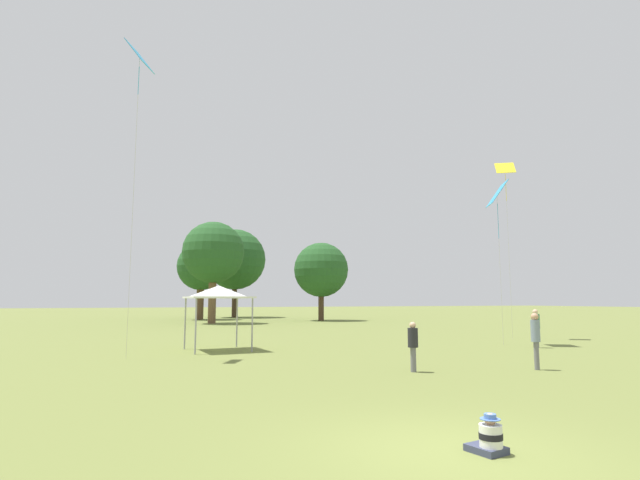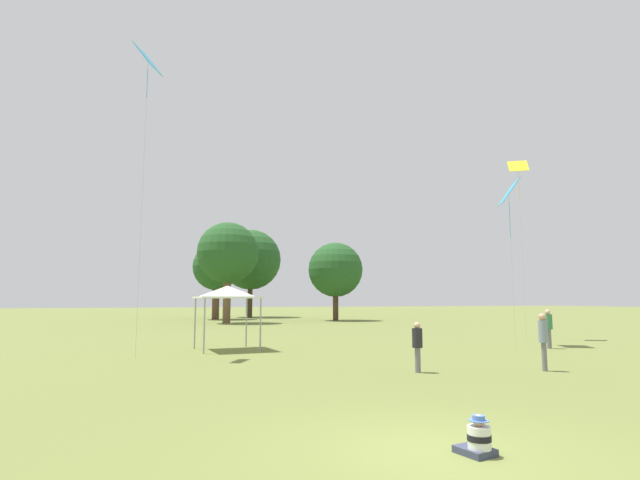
# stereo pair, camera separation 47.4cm
# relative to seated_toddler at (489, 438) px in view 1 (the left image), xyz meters

# --- Properties ---
(ground_plane) EXTENTS (300.00, 300.00, 0.00)m
(ground_plane) POSITION_rel_seated_toddler_xyz_m (-0.51, 0.34, -0.23)
(ground_plane) COLOR olive
(seated_toddler) EXTENTS (0.49, 0.57, 0.57)m
(seated_toddler) POSITION_rel_seated_toddler_xyz_m (0.00, 0.00, 0.00)
(seated_toddler) COLOR #383D56
(seated_toddler) RESTS_ON ground
(person_standing_1) EXTENTS (0.46, 0.46, 1.77)m
(person_standing_1) POSITION_rel_seated_toddler_xyz_m (13.09, 12.02, 0.83)
(person_standing_1) COLOR slate
(person_standing_1) RESTS_ON ground
(person_standing_2) EXTENTS (0.38, 0.38, 1.79)m
(person_standing_2) POSITION_rel_seated_toddler_xyz_m (7.38, 6.38, 0.88)
(person_standing_2) COLOR slate
(person_standing_2) RESTS_ON ground
(person_standing_3) EXTENTS (0.32, 0.32, 1.52)m
(person_standing_3) POSITION_rel_seated_toddler_xyz_m (3.48, 7.45, 0.68)
(person_standing_3) COLOR slate
(person_standing_3) RESTS_ON ground
(canopy_tent) EXTENTS (2.81, 2.81, 2.84)m
(canopy_tent) POSITION_rel_seated_toddler_xyz_m (-0.91, 16.34, 2.31)
(canopy_tent) COLOR white
(canopy_tent) RESTS_ON ground
(kite_1) EXTENTS (1.34, 1.25, 10.44)m
(kite_1) POSITION_rel_seated_toddler_xyz_m (16.04, 16.71, 9.54)
(kite_1) COLOR yellow
(kite_1) RESTS_ON ground
(kite_2) EXTENTS (1.45, 1.71, 8.23)m
(kite_2) POSITION_rel_seated_toddler_xyz_m (12.76, 13.83, 7.29)
(kite_2) COLOR #339EDB
(kite_2) RESTS_ON ground
(kite_4) EXTENTS (1.27, 1.47, 12.50)m
(kite_4) POSITION_rel_seated_toddler_xyz_m (-4.67, 14.47, 11.50)
(kite_4) COLOR #339EDB
(kite_4) RESTS_ON ground
(distant_tree_0) EXTENTS (5.41, 5.41, 8.73)m
(distant_tree_0) POSITION_rel_seated_toddler_xyz_m (3.64, 51.76, 5.73)
(distant_tree_0) COLOR brown
(distant_tree_0) RESTS_ON ground
(distant_tree_1) EXTENTS (5.91, 5.91, 8.44)m
(distant_tree_1) POSITION_rel_seated_toddler_xyz_m (15.40, 44.27, 5.23)
(distant_tree_1) COLOR #473323
(distant_tree_1) RESTS_ON ground
(distant_tree_2) EXTENTS (5.90, 5.90, 9.70)m
(distant_tree_2) POSITION_rel_seated_toddler_xyz_m (3.28, 41.93, 6.47)
(distant_tree_2) COLOR brown
(distant_tree_2) RESTS_ON ground
(distant_tree_3) EXTENTS (7.78, 7.78, 11.30)m
(distant_tree_3) POSITION_rel_seated_toddler_xyz_m (8.81, 57.49, 7.17)
(distant_tree_3) COLOR #473323
(distant_tree_3) RESTS_ON ground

